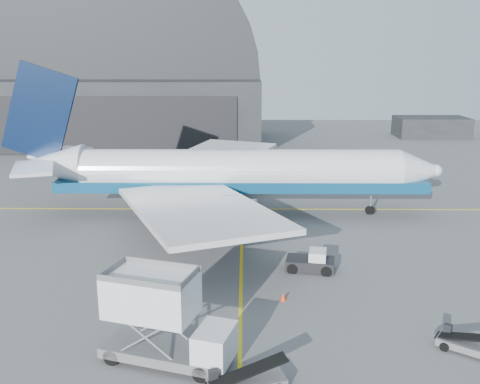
{
  "coord_description": "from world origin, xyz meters",
  "views": [
    {
      "loc": [
        0.24,
        -36.12,
        16.63
      ],
      "look_at": [
        -0.16,
        10.21,
        4.5
      ],
      "focal_mm": 40.0,
      "sensor_mm": 36.0,
      "label": 1
    }
  ],
  "objects_px": {
    "pushback_tug": "(312,262)",
    "belt_loader_b": "(473,346)",
    "belt_loader_a": "(246,381)",
    "catering_truck": "(163,319)",
    "airliner": "(223,173)"
  },
  "relations": [
    {
      "from": "pushback_tug",
      "to": "belt_loader_b",
      "type": "relative_size",
      "value": 1.0
    },
    {
      "from": "pushback_tug",
      "to": "belt_loader_a",
      "type": "distance_m",
      "value": 16.37
    },
    {
      "from": "catering_truck",
      "to": "airliner",
      "type": "bearing_deg",
      "value": 102.54
    },
    {
      "from": "airliner",
      "to": "pushback_tug",
      "type": "bearing_deg",
      "value": -63.57
    },
    {
      "from": "pushback_tug",
      "to": "belt_loader_a",
      "type": "xyz_separation_m",
      "value": [
        -5.2,
        -15.52,
        -0.15
      ]
    },
    {
      "from": "catering_truck",
      "to": "pushback_tug",
      "type": "relative_size",
      "value": 1.92
    },
    {
      "from": "catering_truck",
      "to": "belt_loader_b",
      "type": "bearing_deg",
      "value": 19.92
    },
    {
      "from": "airliner",
      "to": "pushback_tug",
      "type": "distance_m",
      "value": 17.31
    },
    {
      "from": "catering_truck",
      "to": "pushback_tug",
      "type": "xyz_separation_m",
      "value": [
        9.75,
        12.88,
        -1.89
      ]
    },
    {
      "from": "airliner",
      "to": "belt_loader_b",
      "type": "height_order",
      "value": "airliner"
    },
    {
      "from": "catering_truck",
      "to": "belt_loader_a",
      "type": "bearing_deg",
      "value": -13.11
    },
    {
      "from": "airliner",
      "to": "belt_loader_a",
      "type": "xyz_separation_m",
      "value": [
        2.31,
        -30.64,
        -3.98
      ]
    },
    {
      "from": "pushback_tug",
      "to": "catering_truck",
      "type": "bearing_deg",
      "value": -116.58
    },
    {
      "from": "belt_loader_a",
      "to": "airliner",
      "type": "bearing_deg",
      "value": 77.2
    },
    {
      "from": "airliner",
      "to": "belt_loader_a",
      "type": "bearing_deg",
      "value": -85.68
    }
  ]
}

